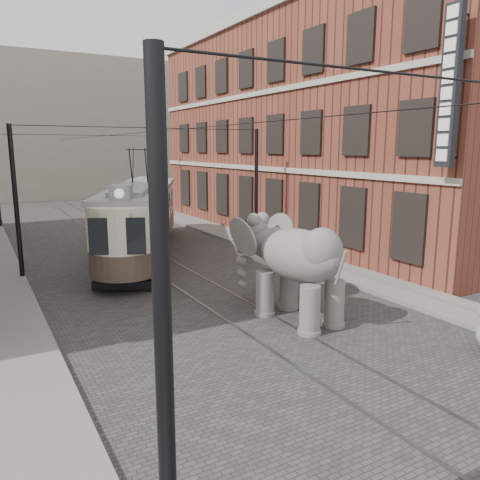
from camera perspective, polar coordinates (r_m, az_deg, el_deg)
ground at (r=16.53m, az=-2.70°, el=-7.05°), size 120.00×120.00×0.00m
tram_rails at (r=16.53m, az=-2.70°, el=-7.01°), size 1.54×80.00×0.02m
sidewalk_right at (r=19.83m, az=13.00°, el=-4.03°), size 2.00×60.00×0.15m
sidewalk_left at (r=14.94m, az=-25.91°, el=-9.89°), size 2.00×60.00×0.15m
brick_building at (r=29.29m, az=8.81°, el=12.60°), size 8.00×26.00×12.00m
distant_block at (r=54.54m, az=-22.56°, el=12.16°), size 28.00×10.00×14.00m
catenary at (r=20.36m, az=-9.67°, el=4.87°), size 11.00×30.20×6.00m
tram at (r=23.35m, az=-11.77°, el=4.42°), size 7.70×12.74×5.08m
elephant at (r=14.22m, az=7.09°, el=-3.64°), size 3.38×5.35×3.09m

